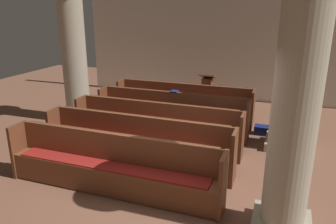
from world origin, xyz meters
The scene contains 13 objects.
ground_plane centered at (0.00, 0.00, 0.00)m, with size 19.20×19.20×0.00m, color brown.
back_wall centered at (0.00, 6.08, 2.25)m, with size 10.00×0.16×4.50m, color silver.
pew_row_0 centered at (-0.80, 3.48, 0.51)m, with size 3.71×0.46×0.96m.
pew_row_1 centered at (-0.80, 2.51, 0.51)m, with size 3.71×0.46×0.96m.
pew_row_2 centered at (-0.80, 1.55, 0.51)m, with size 3.71×0.47×0.96m.
pew_row_3 centered at (-0.80, 0.58, 0.51)m, with size 3.71×0.46×0.96m.
pew_row_4 centered at (-0.80, -0.38, 0.51)m, with size 3.71×0.46×0.96m.
pillar_aisle_side centered at (1.85, 2.48, 1.89)m, with size 0.90×0.90×3.63m.
pillar_far_side centered at (-3.40, 2.48, 1.89)m, with size 0.90×0.90×3.63m.
pillar_aisle_rear centered at (1.85, -0.50, 1.89)m, with size 0.82×0.82×3.63m.
lectern centered at (-0.40, 4.55, 0.45)m, with size 0.48×0.45×1.08m.
hymn_book centered at (-0.78, 2.70, 0.97)m, with size 0.17×0.19×0.03m, color navy.
kneeler_box_navy centered at (1.32, 3.10, 0.10)m, with size 0.38×0.27×0.21m, color navy.
Camera 1 is at (1.70, -4.54, 2.91)m, focal length 34.95 mm.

